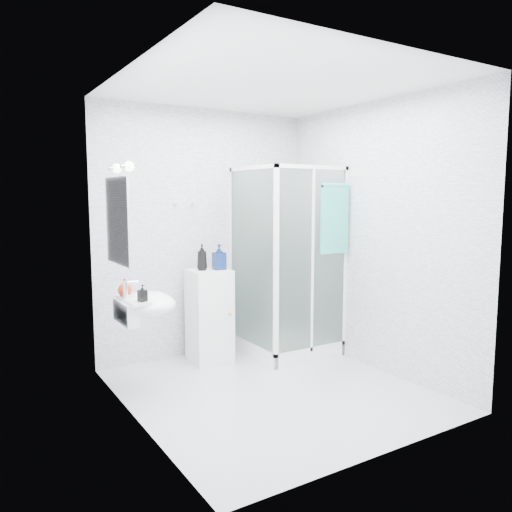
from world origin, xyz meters
TOP-DOWN VIEW (x-y plane):
  - room at (0.00, 0.00)m, footprint 2.40×2.60m
  - shower_enclosure at (0.67, 0.77)m, footprint 0.90×0.95m
  - wall_basin at (-0.99, 0.45)m, footprint 0.46×0.56m
  - mirror at (-1.19, 0.45)m, footprint 0.02×0.60m
  - vanity_lights at (-1.14, 0.45)m, footprint 0.10×0.40m
  - wall_hooks at (-0.25, 1.26)m, footprint 0.23×0.06m
  - storage_cabinet at (-0.11, 1.00)m, footprint 0.41×0.43m
  - hand_towel at (0.99, 0.36)m, footprint 0.33×0.05m
  - shampoo_bottle_a at (-0.18, 1.02)m, footprint 0.14×0.14m
  - shampoo_bottle_b at (-0.01, 0.97)m, footprint 0.13×0.13m
  - soap_dispenser_orange at (-1.11, 0.56)m, footprint 0.12×0.12m
  - soap_dispenser_black at (-1.06, 0.27)m, footprint 0.07×0.08m

SIDE VIEW (x-z plane):
  - shower_enclosure at x=0.67m, z-range -0.55..1.45m
  - storage_cabinet at x=-0.11m, z-range 0.00..0.95m
  - wall_basin at x=-0.99m, z-range 0.62..0.97m
  - soap_dispenser_black at x=-1.06m, z-range 0.86..1.00m
  - soap_dispenser_orange at x=-1.11m, z-range 0.86..1.01m
  - shampoo_bottle_b at x=-0.01m, z-range 0.95..1.21m
  - shampoo_bottle_a at x=-0.18m, z-range 0.95..1.22m
  - room at x=0.00m, z-range 0.00..2.60m
  - hand_towel at x=0.99m, z-range 1.13..1.84m
  - mirror at x=-1.19m, z-range 1.15..1.85m
  - wall_hooks at x=-0.25m, z-range 1.60..1.64m
  - vanity_lights at x=-1.14m, z-range 1.88..1.96m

